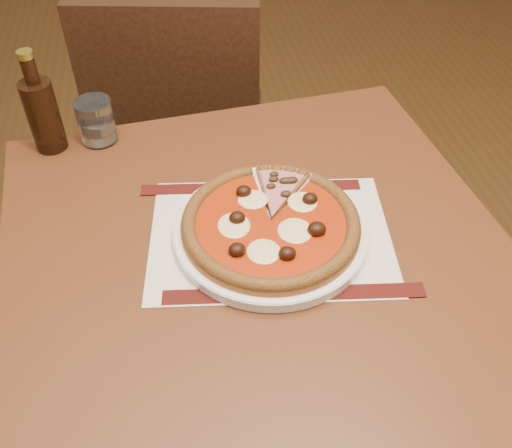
{
  "coord_description": "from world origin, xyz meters",
  "views": [
    {
      "loc": [
        0.38,
        -0.62,
        1.41
      ],
      "look_at": [
        0.49,
        0.02,
        0.78
      ],
      "focal_mm": 40.0,
      "sensor_mm": 36.0,
      "label": 1
    }
  ],
  "objects_px": {
    "plate": "(271,232)",
    "water_glass": "(96,121)",
    "table": "(258,287)",
    "chair_far": "(182,127)",
    "bottle": "(43,112)",
    "pizza": "(271,223)"
  },
  "relations": [
    {
      "from": "table",
      "to": "plate",
      "type": "relative_size",
      "value": 2.77
    },
    {
      "from": "chair_far",
      "to": "table",
      "type": "bearing_deg",
      "value": 108.33
    },
    {
      "from": "chair_far",
      "to": "bottle",
      "type": "xyz_separation_m",
      "value": [
        -0.26,
        -0.37,
        0.31
      ]
    },
    {
      "from": "table",
      "to": "chair_far",
      "type": "height_order",
      "value": "chair_far"
    },
    {
      "from": "chair_far",
      "to": "bottle",
      "type": "bearing_deg",
      "value": 66.26
    },
    {
      "from": "plate",
      "to": "pizza",
      "type": "height_order",
      "value": "pizza"
    },
    {
      "from": "table",
      "to": "water_glass",
      "type": "bearing_deg",
      "value": 126.63
    },
    {
      "from": "water_glass",
      "to": "chair_far",
      "type": "bearing_deg",
      "value": 64.68
    },
    {
      "from": "chair_far",
      "to": "plate",
      "type": "xyz_separation_m",
      "value": [
        0.11,
        -0.68,
        0.24
      ]
    },
    {
      "from": "table",
      "to": "water_glass",
      "type": "height_order",
      "value": "water_glass"
    },
    {
      "from": "table",
      "to": "chair_far",
      "type": "relative_size",
      "value": 0.96
    },
    {
      "from": "plate",
      "to": "pizza",
      "type": "distance_m",
      "value": 0.02
    },
    {
      "from": "pizza",
      "to": "water_glass",
      "type": "xyz_separation_m",
      "value": [
        -0.28,
        0.32,
        0.01
      ]
    },
    {
      "from": "pizza",
      "to": "table",
      "type": "bearing_deg",
      "value": -143.35
    },
    {
      "from": "table",
      "to": "plate",
      "type": "xyz_separation_m",
      "value": [
        0.02,
        0.02,
        0.11
      ]
    },
    {
      "from": "plate",
      "to": "table",
      "type": "bearing_deg",
      "value": -143.03
    },
    {
      "from": "pizza",
      "to": "water_glass",
      "type": "height_order",
      "value": "water_glass"
    },
    {
      "from": "table",
      "to": "pizza",
      "type": "distance_m",
      "value": 0.14
    },
    {
      "from": "plate",
      "to": "chair_far",
      "type": "bearing_deg",
      "value": 98.88
    },
    {
      "from": "chair_far",
      "to": "pizza",
      "type": "distance_m",
      "value": 0.74
    },
    {
      "from": "plate",
      "to": "pizza",
      "type": "bearing_deg",
      "value": -106.64
    },
    {
      "from": "plate",
      "to": "water_glass",
      "type": "bearing_deg",
      "value": 130.58
    }
  ]
}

